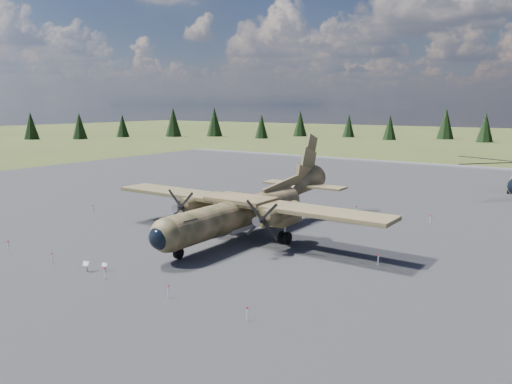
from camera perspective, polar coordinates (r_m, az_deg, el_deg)
The scene contains 7 objects.
ground at distance 46.87m, azimuth -5.53°, elevation -4.78°, with size 500.00×500.00×0.00m, color #4A5626.
apron at distance 54.71m, azimuth 1.15°, elevation -2.59°, with size 120.00×120.00×0.04m, color #5F5E63.
transport_plane at distance 45.61m, azimuth -1.02°, elevation -1.68°, with size 28.28×25.75×9.35m.
info_placard_left at distance 38.30m, azimuth -18.83°, elevation -7.87°, with size 0.52×0.30×0.76m.
info_placard_right at distance 38.03m, azimuth -16.91°, elevation -8.03°, with size 0.43×0.29×0.63m.
barrier_fence at distance 46.97m, azimuth -6.04°, elevation -4.11°, with size 33.12×29.62×0.85m.
treeline at distance 48.14m, azimuth -7.53°, elevation 1.42°, with size 294.21×303.59×10.93m.
Camera 1 is at (29.02, -34.83, 11.88)m, focal length 35.00 mm.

